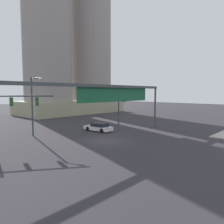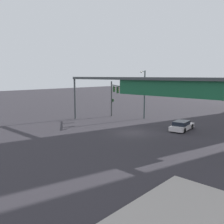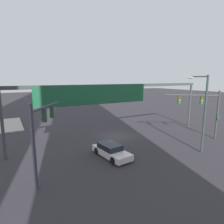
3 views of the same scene
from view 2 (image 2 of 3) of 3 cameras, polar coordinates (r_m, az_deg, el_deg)
name	(u,v)px [view 2 (image 2 of 3)]	position (r m, az deg, el deg)	size (l,w,h in m)	color
ground_plane	(131,133)	(29.29, 4.60, -4.98)	(186.33, 186.33, 0.00)	#2E2B31
traffic_signal_near_corner	(114,93)	(39.01, 0.39, 4.47)	(5.36, 4.16, 5.95)	#3C3F3F
streetlamp_curved_arm	(144,91)	(38.49, 7.66, 4.92)	(0.74, 1.99, 7.69)	#314241
overhead_sign_gantry	(147,86)	(28.94, 8.30, 6.14)	(25.54, 0.43, 6.71)	#3F4446
sedan_car_approaching	(182,126)	(31.77, 16.29, -3.16)	(2.23, 4.56, 1.21)	silver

